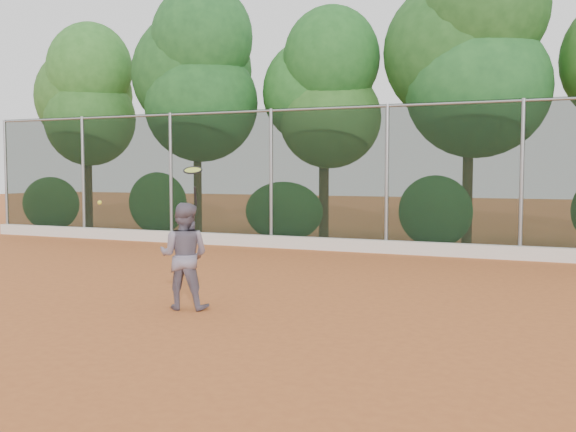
% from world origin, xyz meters
% --- Properties ---
extents(ground, '(80.00, 80.00, 0.00)m').
position_xyz_m(ground, '(0.00, 0.00, 0.00)').
color(ground, '#B85E2B').
rests_on(ground, ground).
extents(concrete_curb, '(24.00, 0.20, 0.30)m').
position_xyz_m(concrete_curb, '(0.00, 6.82, 0.15)').
color(concrete_curb, silver).
rests_on(concrete_curb, ground).
extents(tennis_player, '(0.83, 0.71, 1.49)m').
position_xyz_m(tennis_player, '(-1.05, -0.25, 0.74)').
color(tennis_player, slate).
rests_on(tennis_player, ground).
extents(chainlink_fence, '(24.09, 0.09, 3.50)m').
position_xyz_m(chainlink_fence, '(-0.00, 7.00, 1.86)').
color(chainlink_fence, black).
rests_on(chainlink_fence, ground).
extents(foliage_backdrop, '(23.70, 3.63, 7.55)m').
position_xyz_m(foliage_backdrop, '(-0.55, 8.98, 4.40)').
color(foliage_backdrop, '#3F2518').
rests_on(foliage_backdrop, ground).
extents(tennis_racket, '(0.33, 0.33, 0.54)m').
position_xyz_m(tennis_racket, '(-0.81, -0.38, 1.90)').
color(tennis_racket, black).
rests_on(tennis_racket, ground).
extents(tennis_ball_in_flight, '(0.06, 0.06, 0.06)m').
position_xyz_m(tennis_ball_in_flight, '(-2.34, -0.44, 1.47)').
color(tennis_ball_in_flight, yellow).
rests_on(tennis_ball_in_flight, ground).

